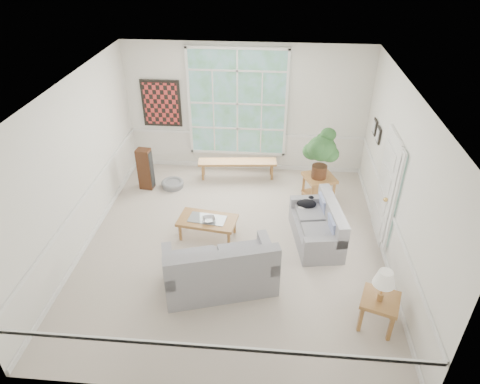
% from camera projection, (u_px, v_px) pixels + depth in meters
% --- Properties ---
extents(floor, '(5.50, 6.00, 0.01)m').
position_uv_depth(floor, '(234.00, 245.00, 8.02)').
color(floor, '#B7AA9C').
rests_on(floor, ground).
extents(ceiling, '(5.50, 6.00, 0.02)m').
position_uv_depth(ceiling, '(232.00, 89.00, 6.41)').
color(ceiling, white).
rests_on(ceiling, ground).
extents(wall_back, '(5.50, 0.02, 3.00)m').
position_uv_depth(wall_back, '(246.00, 110.00, 9.73)').
color(wall_back, white).
rests_on(wall_back, ground).
extents(wall_front, '(5.50, 0.02, 3.00)m').
position_uv_depth(wall_front, '(206.00, 313.00, 4.69)').
color(wall_front, white).
rests_on(wall_front, ground).
extents(wall_left, '(0.02, 6.00, 3.00)m').
position_uv_depth(wall_left, '(76.00, 169.00, 7.41)').
color(wall_left, white).
rests_on(wall_left, ground).
extents(wall_right, '(0.02, 6.00, 3.00)m').
position_uv_depth(wall_right, '(400.00, 183.00, 7.01)').
color(wall_right, white).
rests_on(wall_right, ground).
extents(window_back, '(2.30, 0.08, 2.40)m').
position_uv_depth(window_back, '(237.00, 104.00, 9.63)').
color(window_back, white).
rests_on(window_back, wall_back).
extents(entry_door, '(0.08, 0.90, 2.10)m').
position_uv_depth(entry_door, '(385.00, 187.00, 7.76)').
color(entry_door, white).
rests_on(entry_door, floor).
extents(door_sidelight, '(0.08, 0.26, 1.90)m').
position_uv_depth(door_sidelight, '(393.00, 201.00, 7.17)').
color(door_sidelight, white).
rests_on(door_sidelight, wall_right).
extents(wall_art, '(0.90, 0.06, 1.10)m').
position_uv_depth(wall_art, '(161.00, 104.00, 9.78)').
color(wall_art, maroon).
rests_on(wall_art, wall_back).
extents(wall_frame_near, '(0.04, 0.26, 0.32)m').
position_uv_depth(wall_frame_near, '(378.00, 135.00, 8.46)').
color(wall_frame_near, black).
rests_on(wall_frame_near, wall_right).
extents(wall_frame_far, '(0.04, 0.26, 0.32)m').
position_uv_depth(wall_frame_far, '(374.00, 127.00, 8.79)').
color(wall_frame_far, black).
rests_on(wall_frame_far, wall_right).
extents(loveseat_right, '(0.98, 1.57, 0.79)m').
position_uv_depth(loveseat_right, '(317.00, 223.00, 7.92)').
color(loveseat_right, gray).
rests_on(loveseat_right, floor).
extents(loveseat_front, '(1.97, 1.39, 0.96)m').
position_uv_depth(loveseat_front, '(219.00, 262.00, 6.88)').
color(loveseat_front, gray).
rests_on(loveseat_front, floor).
extents(coffee_table, '(1.15, 0.73, 0.40)m').
position_uv_depth(coffee_table, '(208.00, 228.00, 8.13)').
color(coffee_table, '#976534').
rests_on(coffee_table, floor).
extents(pewter_bowl, '(0.37, 0.37, 0.07)m').
position_uv_depth(pewter_bowl, '(209.00, 219.00, 7.95)').
color(pewter_bowl, '#99999E').
rests_on(pewter_bowl, coffee_table).
extents(window_bench, '(1.84, 0.52, 0.42)m').
position_uv_depth(window_bench, '(237.00, 169.00, 10.02)').
color(window_bench, '#976534').
rests_on(window_bench, floor).
extents(end_table, '(0.77, 0.77, 0.60)m').
position_uv_depth(end_table, '(318.00, 188.00, 9.13)').
color(end_table, '#976534').
rests_on(end_table, floor).
extents(houseplant, '(0.79, 0.79, 1.09)m').
position_uv_depth(houseplant, '(321.00, 154.00, 8.66)').
color(houseplant, '#295527').
rests_on(houseplant, end_table).
extents(side_table, '(0.67, 0.67, 0.54)m').
position_uv_depth(side_table, '(378.00, 312.00, 6.29)').
color(side_table, '#976534').
rests_on(side_table, floor).
extents(table_lamp, '(0.39, 0.39, 0.54)m').
position_uv_depth(table_lamp, '(383.00, 286.00, 5.99)').
color(table_lamp, white).
rests_on(table_lamp, side_table).
extents(pet_bed, '(0.64, 0.64, 0.15)m').
position_uv_depth(pet_bed, '(173.00, 184.00, 9.72)').
color(pet_bed, slate).
rests_on(pet_bed, floor).
extents(floor_speaker, '(0.32, 0.26, 0.96)m').
position_uv_depth(floor_speaker, '(145.00, 169.00, 9.48)').
color(floor_speaker, '#3E2112').
rests_on(floor_speaker, floor).
extents(cat, '(0.43, 0.35, 0.18)m').
position_uv_depth(cat, '(307.00, 203.00, 8.30)').
color(cat, black).
rests_on(cat, loveseat_right).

